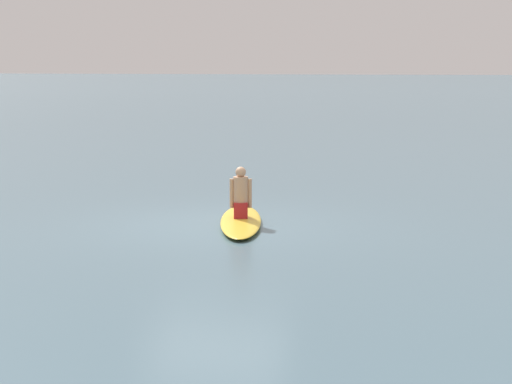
# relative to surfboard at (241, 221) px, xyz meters

# --- Properties ---
(ground_plane) EXTENTS (400.00, 400.00, 0.00)m
(ground_plane) POSITION_rel_surfboard_xyz_m (0.16, -0.42, -0.06)
(ground_plane) COLOR slate
(surfboard) EXTENTS (3.42, 1.46, 0.12)m
(surfboard) POSITION_rel_surfboard_xyz_m (0.00, 0.00, 0.00)
(surfboard) COLOR gold
(surfboard) RESTS_ON ground
(person_paddler) EXTENTS (0.35, 0.40, 0.91)m
(person_paddler) POSITION_rel_surfboard_xyz_m (0.00, -0.00, 0.47)
(person_paddler) COLOR #A51E23
(person_paddler) RESTS_ON surfboard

